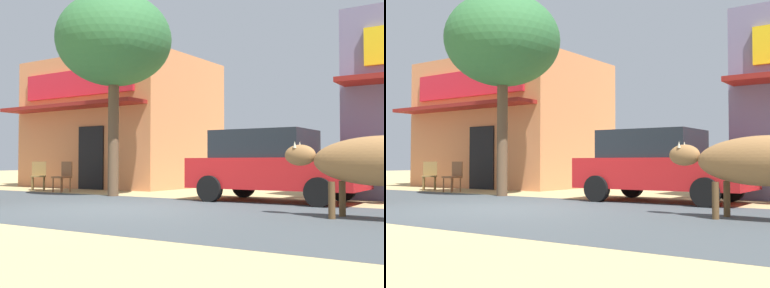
# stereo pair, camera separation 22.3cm
# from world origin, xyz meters

# --- Properties ---
(ground) EXTENTS (80.00, 80.00, 0.00)m
(ground) POSITION_xyz_m (0.00, 0.00, 0.00)
(ground) COLOR tan
(asphalt_road) EXTENTS (72.00, 5.50, 0.00)m
(asphalt_road) POSITION_xyz_m (0.00, 0.00, 0.00)
(asphalt_road) COLOR #3F464A
(asphalt_road) RESTS_ON ground
(storefront_left_cafe) EXTENTS (6.26, 5.50, 4.61)m
(storefront_left_cafe) POSITION_xyz_m (-6.01, 6.97, 2.31)
(storefront_left_cafe) COLOR #D3804F
(storefront_left_cafe) RESTS_ON ground
(roadside_tree) EXTENTS (3.11, 3.11, 5.45)m
(roadside_tree) POSITION_xyz_m (-2.52, 2.62, 4.18)
(roadside_tree) COLOR brown
(roadside_tree) RESTS_ON ground
(parked_hatchback_car) EXTENTS (3.92, 1.97, 1.64)m
(parked_hatchback_car) POSITION_xyz_m (1.79, 3.25, 0.84)
(parked_hatchback_car) COLOR red
(parked_hatchback_car) RESTS_ON ground
(cow_far_dark) EXTENTS (2.85, 0.82, 1.31)m
(cow_far_dark) POSITION_xyz_m (4.70, 0.67, 0.91)
(cow_far_dark) COLOR olive
(cow_far_dark) RESTS_ON ground
(cafe_chair_near_tree) EXTENTS (0.62, 0.62, 0.92)m
(cafe_chair_near_tree) POSITION_xyz_m (-6.43, 3.40, 0.51)
(cafe_chair_near_tree) COLOR brown
(cafe_chair_near_tree) RESTS_ON ground
(cafe_chair_by_doorway) EXTENTS (0.44, 0.44, 0.92)m
(cafe_chair_by_doorway) POSITION_xyz_m (-4.98, 3.13, 0.51)
(cafe_chair_by_doorway) COLOR brown
(cafe_chair_by_doorway) RESTS_ON ground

